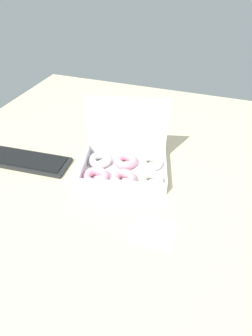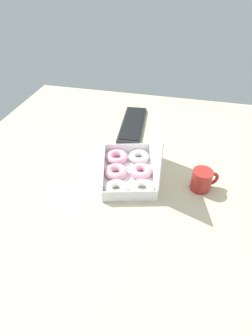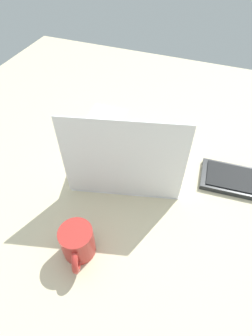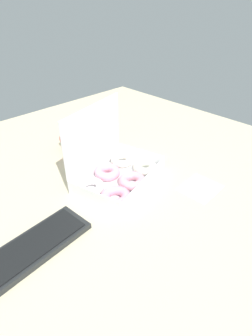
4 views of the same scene
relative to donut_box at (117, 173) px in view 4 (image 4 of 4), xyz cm
name	(u,v)px [view 4 (image 4 of 4)]	position (x,y,z in cm)	size (l,w,h in cm)	color
ground_plane	(116,181)	(0.25, 0.96, -4.61)	(180.00, 180.00, 2.00)	beige
donut_box	(117,173)	(0.00, 0.00, 0.00)	(39.19, 31.30, 29.26)	white
keyboard	(22,255)	(-44.41, -8.33, -2.55)	(42.09, 15.99, 2.20)	#222426
coffee_mug	(73,141)	(1.91, 32.09, 1.35)	(8.66, 12.03, 9.66)	#B12C27
paper_napkin	(200,188)	(19.44, -26.15, -3.53)	(14.97, 12.73, 0.15)	white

